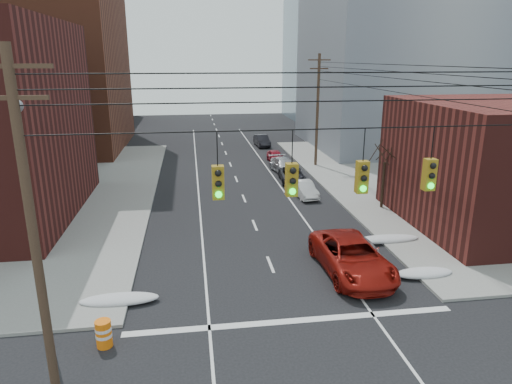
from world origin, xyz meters
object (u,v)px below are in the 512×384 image
object	(u,v)px
construction_barrel	(104,333)
lot_car_a	(50,197)
parked_car_e	(275,156)
parked_car_d	(284,166)
lot_car_b	(52,178)
parked_car_a	(362,251)
lot_car_d	(20,194)
parked_car_b	(304,189)
parked_car_c	(292,175)
parked_car_f	(262,141)
red_pickup	(352,257)

from	to	relation	value
construction_barrel	lot_car_a	bearing A→B (deg)	110.85
parked_car_e	lot_car_a	size ratio (longest dim) A/B	0.86
parked_car_d	lot_car_b	distance (m)	20.66
parked_car_a	parked_car_d	xyz separation A→B (m)	(-0.14, 20.22, 0.04)
parked_car_d	construction_barrel	size ratio (longest dim) A/B	4.34
parked_car_d	lot_car_d	xyz separation A→B (m)	(-21.59, -6.83, 0.13)
parked_car_b	lot_car_b	size ratio (longest dim) A/B	0.82
parked_car_b	construction_barrel	world-z (taller)	parked_car_b
parked_car_c	lot_car_a	bearing A→B (deg)	-162.51
parked_car_c	parked_car_d	size ratio (longest dim) A/B	0.95
parked_car_c	parked_car_f	bearing A→B (deg)	94.25
red_pickup	parked_car_c	distance (m)	17.84
parked_car_b	parked_car_e	size ratio (longest dim) A/B	1.04
parked_car_c	parked_car_e	bearing A→B (deg)	94.25
parked_car_f	lot_car_b	bearing A→B (deg)	-145.11
parked_car_b	parked_car_c	bearing A→B (deg)	85.61
parked_car_b	parked_car_a	bearing A→B (deg)	-93.71
parked_car_b	lot_car_d	bearing A→B (deg)	172.44
parked_car_f	parked_car_d	bearing A→B (deg)	-93.14
parked_car_a	lot_car_d	bearing A→B (deg)	140.51
red_pickup	parked_car_f	size ratio (longest dim) A/B	1.52
red_pickup	parked_car_b	size ratio (longest dim) A/B	1.70
parked_car_d	lot_car_a	distance (m)	20.78
parked_car_d	lot_car_b	bearing A→B (deg)	179.07
construction_barrel	parked_car_d	bearing A→B (deg)	64.67
lot_car_b	parked_car_f	bearing A→B (deg)	-41.59
lot_car_a	lot_car_b	size ratio (longest dim) A/B	0.91
lot_car_b	parked_car_b	bearing A→B (deg)	-95.12
lot_car_a	parked_car_b	bearing A→B (deg)	-105.92
parked_car_d	construction_barrel	distance (m)	28.79
parked_car_f	lot_car_b	size ratio (longest dim) A/B	0.91
red_pickup	parked_car_c	bearing A→B (deg)	85.10
lot_car_a	parked_car_a	bearing A→B (deg)	-138.27
parked_car_d	parked_car_a	bearing A→B (deg)	-97.00
parked_car_a	parked_car_b	size ratio (longest dim) A/B	1.00
parked_car_b	construction_barrel	distance (m)	21.81
lot_car_b	lot_car_d	size ratio (longest dim) A/B	1.19
construction_barrel	parked_car_e	bearing A→B (deg)	68.05
parked_car_d	lot_car_b	size ratio (longest dim) A/B	1.02
parked_car_e	construction_barrel	world-z (taller)	parked_car_e
parked_car_e	lot_car_d	distance (m)	24.40
red_pickup	lot_car_b	distance (m)	27.37
parked_car_b	parked_car_c	distance (m)	4.45
lot_car_d	parked_car_d	bearing A→B (deg)	-60.64
parked_car_f	construction_barrel	distance (m)	41.61
red_pickup	parked_car_f	world-z (taller)	red_pickup
parked_car_c	lot_car_a	xyz separation A→B (m)	(-19.15, -4.51, 0.22)
lot_car_a	lot_car_b	distance (m)	5.91
parked_car_a	parked_car_c	world-z (taller)	parked_car_a
parked_car_a	lot_car_b	size ratio (longest dim) A/B	0.82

